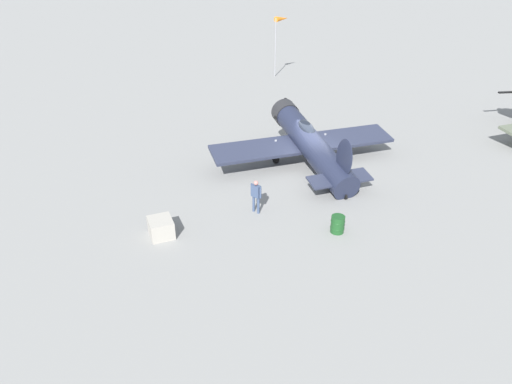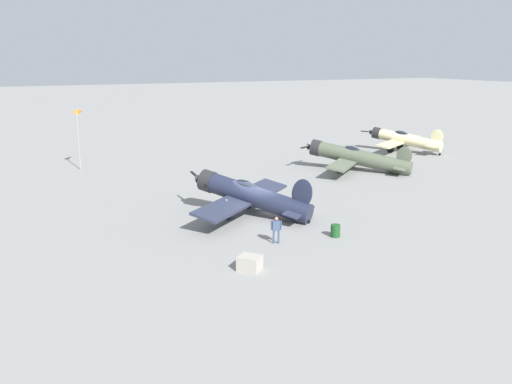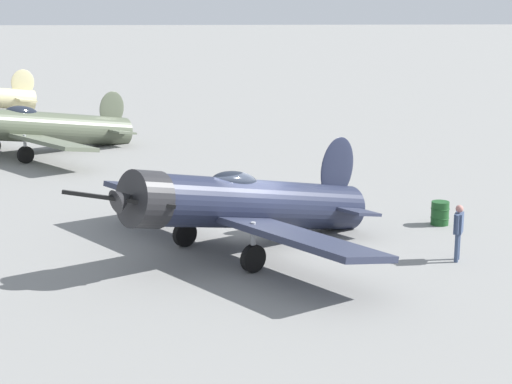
{
  "view_description": "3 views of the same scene",
  "coord_description": "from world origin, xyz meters",
  "views": [
    {
      "loc": [
        4.15,
        -22.84,
        10.45
      ],
      "look_at": [
        -1.46,
        -5.85,
        1.1
      ],
      "focal_mm": 30.04,
      "sensor_mm": 36.0,
      "label": 1
    },
    {
      "loc": [
        -16.53,
        -34.08,
        11.17
      ],
      "look_at": [
        0.0,
        0.0,
        1.8
      ],
      "focal_mm": 38.46,
      "sensor_mm": 36.0,
      "label": 2
    },
    {
      "loc": [
        -24.91,
        1.15,
        7.63
      ],
      "look_at": [
        0.0,
        0.0,
        1.8
      ],
      "focal_mm": 59.28,
      "sensor_mm": 36.0,
      "label": 3
    }
  ],
  "objects": [
    {
      "name": "ground_crew_mechanic",
      "position": [
        -1.46,
        -5.85,
        1.02
      ],
      "size": [
        0.61,
        0.4,
        1.69
      ],
      "rotation": [
        0.0,
        0.0,
        1.15
      ],
      "color": "#384766",
      "rests_on": "ground_plane"
    },
    {
      "name": "ground_plane",
      "position": [
        0.0,
        0.0,
        0.0
      ],
      "size": [
        400.0,
        400.0,
        0.0
      ],
      "primitive_type": "plane",
      "color": "gray"
    },
    {
      "name": "equipment_crate",
      "position": [
        -4.78,
        -9.08,
        0.4
      ],
      "size": [
        1.53,
        1.54,
        0.8
      ],
      "rotation": [
        0.0,
        0.0,
        2.28
      ],
      "color": "#9E998E",
      "rests_on": "ground_plane"
    },
    {
      "name": "airplane_foreground",
      "position": [
        -0.3,
        0.39,
        1.49
      ],
      "size": [
        10.16,
        9.38,
        3.33
      ],
      "rotation": [
        0.0,
        0.0,
        2.23
      ],
      "color": "#1E2338",
      "rests_on": "ground_plane"
    },
    {
      "name": "windsock_mast",
      "position": [
        -8.38,
        23.55,
        5.55
      ],
      "size": [
        1.32,
        1.91,
        6.09
      ],
      "color": "gray",
      "rests_on": "ground_plane"
    },
    {
      "name": "fuel_drum",
      "position": [
        2.53,
        -6.38,
        0.4
      ],
      "size": [
        0.64,
        0.64,
        0.81
      ],
      "color": "#19471E",
      "rests_on": "ground_plane"
    }
  ]
}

